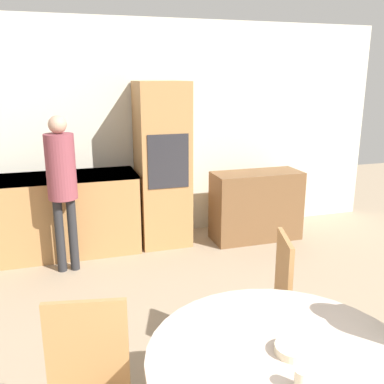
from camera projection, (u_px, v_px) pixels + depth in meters
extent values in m
cube|color=beige|center=(140.00, 132.00, 5.14)|extent=(6.32, 0.05, 2.60)
cube|color=#AD7A47|center=(38.00, 217.00, 4.70)|extent=(2.17, 0.60, 0.90)
cube|color=black|center=(34.00, 178.00, 4.58)|extent=(2.17, 0.60, 0.03)
cube|color=#AD7A47|center=(162.00, 165.00, 4.98)|extent=(0.58, 0.58, 1.90)
cube|color=#28282D|center=(168.00, 162.00, 4.69)|extent=(0.46, 0.01, 0.60)
cube|color=brown|center=(256.00, 206.00, 5.22)|extent=(1.08, 0.45, 0.84)
cylinder|color=beige|center=(282.00, 358.00, 1.88)|extent=(1.21, 1.21, 0.03)
cube|color=#AD7A47|center=(87.00, 351.00, 1.97)|extent=(0.38, 0.10, 0.51)
cylinder|color=#AD7A47|center=(226.00, 330.00, 3.01)|extent=(0.04, 0.04, 0.45)
cylinder|color=#AD7A47|center=(230.00, 359.00, 2.70)|extent=(0.04, 0.04, 0.45)
cylinder|color=#AD7A47|center=(271.00, 330.00, 3.01)|extent=(0.04, 0.04, 0.45)
cylinder|color=#AD7A47|center=(280.00, 359.00, 2.70)|extent=(0.04, 0.04, 0.45)
cube|color=#AD7A47|center=(253.00, 312.00, 2.79)|extent=(0.50, 0.50, 0.02)
cube|color=#AD7A47|center=(284.00, 275.00, 2.72)|extent=(0.14, 0.37, 0.51)
cylinder|color=#262628|center=(60.00, 236.00, 4.33)|extent=(0.09, 0.09, 0.77)
cylinder|color=#262628|center=(73.00, 234.00, 4.37)|extent=(0.09, 0.09, 0.77)
cylinder|color=brown|center=(61.00, 167.00, 4.17)|extent=(0.29, 0.29, 0.64)
sphere|color=tan|center=(57.00, 125.00, 4.06)|extent=(0.17, 0.17, 0.17)
cylinder|color=beige|center=(302.00, 380.00, 1.66)|extent=(0.06, 0.06, 0.09)
cylinder|color=beige|center=(294.00, 349.00, 1.88)|extent=(0.18, 0.18, 0.04)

